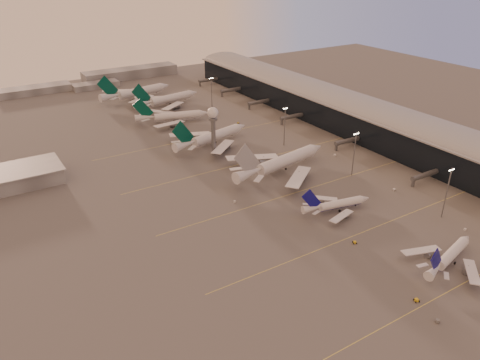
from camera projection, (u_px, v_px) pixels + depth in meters
ground at (349, 256)px, 187.72m from camera, size 700.00×700.00×0.00m
taxiway_markings at (315, 185)px, 244.63m from camera, size 180.00×185.25×0.02m
terminal at (353, 114)px, 318.27m from camera, size 57.00×362.00×23.04m
radar_tower at (213, 122)px, 272.21m from camera, size 6.40×6.40×31.10m
mast_a at (447, 191)px, 209.30m from camera, size 3.60×0.56×25.00m
mast_b at (354, 152)px, 249.73m from camera, size 3.60×0.56×25.00m
mast_c at (285, 125)px, 289.21m from camera, size 3.60×0.56×25.00m
mast_d at (212, 92)px, 356.76m from camera, size 3.60×0.56×25.00m
distant_horizon at (104, 78)px, 434.72m from camera, size 165.00×37.50×9.00m
narrowbody_near at (449, 257)px, 181.81m from camera, size 38.34×30.24×15.23m
narrowbody_mid at (336, 206)px, 219.27m from camera, size 36.27×28.69×14.30m
widebody_white at (282, 165)px, 258.32m from camera, size 68.31×54.28×24.21m
greentail_a at (212, 139)px, 294.70m from camera, size 59.18×47.25×21.85m
greentail_b at (173, 118)px, 333.51m from camera, size 52.03×41.47×19.34m
greentail_c at (167, 101)px, 369.92m from camera, size 59.31×47.51×21.69m
greentail_d at (137, 94)px, 386.27m from camera, size 65.03×52.06×23.81m
gsv_truck_a at (438, 319)px, 154.16m from camera, size 6.38×4.95×2.46m
gsv_tug_near at (416, 300)px, 163.31m from camera, size 3.21×4.24×1.07m
gsv_catering_a at (466, 227)px, 204.53m from camera, size 4.63×2.43×3.68m
gsv_tug_mid at (355, 242)px, 195.83m from camera, size 4.00×3.35×0.99m
gsv_truck_b at (395, 188)px, 239.00m from camera, size 5.74×2.28×2.30m
gsv_truck_c at (235, 200)px, 227.84m from camera, size 4.21×5.17×2.02m
gsv_catering_b at (335, 152)px, 278.78m from camera, size 5.79×3.26×4.50m
gsv_tug_far at (260, 164)px, 267.79m from camera, size 3.52×4.05×0.99m
gsv_tug_hangar at (238, 123)px, 332.01m from camera, size 3.68×3.16×0.90m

